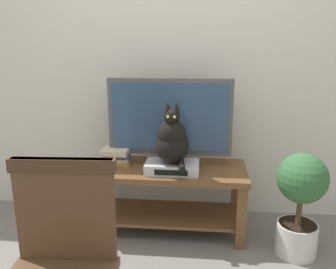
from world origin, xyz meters
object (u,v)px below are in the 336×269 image
(wooden_chair, at_px, (59,260))
(book_stack, at_px, (116,156))
(tv, at_px, (170,120))
(cat, at_px, (172,141))
(tv_stand, at_px, (169,187))
(potted_plant, at_px, (300,199))
(media_box, at_px, (172,167))

(wooden_chair, relative_size, book_stack, 3.88)
(tv, relative_size, cat, 2.07)
(tv_stand, distance_m, cat, 0.41)
(tv, height_order, cat, tv)
(potted_plant, bearing_deg, tv, 159.22)
(media_box, xyz_separation_m, wooden_chair, (-0.37, -1.18, 0.01))
(media_box, distance_m, cat, 0.20)
(tv_stand, distance_m, book_stack, 0.47)
(book_stack, bearing_deg, media_box, -17.50)
(tv_stand, height_order, tv, tv)
(tv_stand, xyz_separation_m, potted_plant, (0.91, -0.25, 0.06))
(tv, height_order, potted_plant, tv)
(tv_stand, bearing_deg, media_box, -68.75)
(book_stack, xyz_separation_m, potted_plant, (1.32, -0.30, -0.16))
(tv_stand, distance_m, media_box, 0.22)
(media_box, height_order, cat, cat)
(wooden_chair, bearing_deg, cat, 72.41)
(book_stack, relative_size, potted_plant, 0.34)
(wooden_chair, bearing_deg, media_box, 72.66)
(tv, bearing_deg, book_stack, -173.84)
(cat, bearing_deg, tv, 100.21)
(tv_stand, relative_size, media_box, 3.01)
(tv_stand, xyz_separation_m, wooden_chair, (-0.33, -1.27, 0.21))
(tv, bearing_deg, potted_plant, -20.78)
(tv_stand, bearing_deg, tv, 89.99)
(tv, bearing_deg, tv_stand, -90.01)
(cat, relative_size, wooden_chair, 0.47)
(book_stack, distance_m, potted_plant, 1.37)
(media_box, xyz_separation_m, potted_plant, (0.87, -0.16, -0.13))
(wooden_chair, bearing_deg, tv, 76.29)
(tv_stand, relative_size, wooden_chair, 1.20)
(tv_stand, bearing_deg, cat, -70.88)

